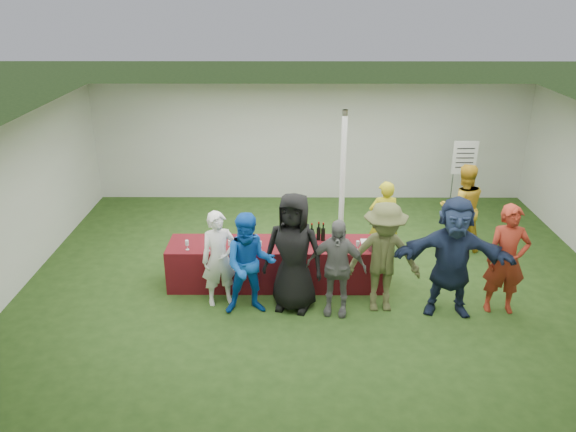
{
  "coord_description": "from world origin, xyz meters",
  "views": [
    {
      "loc": [
        -0.47,
        -8.66,
        4.74
      ],
      "look_at": [
        -0.51,
        -0.21,
        1.25
      ],
      "focal_mm": 35.0,
      "sensor_mm": 36.0,
      "label": 1
    }
  ],
  "objects_px": {
    "serving_table": "(276,264)",
    "customer_3": "(336,267)",
    "wine_list_sign": "(464,164)",
    "staff_back": "(462,208)",
    "customer_1": "(250,264)",
    "customer_2": "(294,252)",
    "dump_bucket": "(376,245)",
    "customer_4": "(383,258)",
    "customer_6": "(507,260)",
    "staff_pourer": "(384,221)",
    "customer_5": "(452,257)",
    "customer_0": "(219,259)"
  },
  "relations": [
    {
      "from": "customer_5",
      "to": "customer_6",
      "type": "height_order",
      "value": "customer_5"
    },
    {
      "from": "customer_2",
      "to": "customer_6",
      "type": "distance_m",
      "value": 3.24
    },
    {
      "from": "wine_list_sign",
      "to": "staff_back",
      "type": "height_order",
      "value": "wine_list_sign"
    },
    {
      "from": "customer_3",
      "to": "customer_0",
      "type": "bearing_deg",
      "value": -177.54
    },
    {
      "from": "staff_pourer",
      "to": "customer_4",
      "type": "bearing_deg",
      "value": 75.97
    },
    {
      "from": "customer_0",
      "to": "customer_4",
      "type": "xyz_separation_m",
      "value": [
        2.53,
        -0.18,
        0.11
      ]
    },
    {
      "from": "serving_table",
      "to": "staff_pourer",
      "type": "height_order",
      "value": "staff_pourer"
    },
    {
      "from": "wine_list_sign",
      "to": "customer_3",
      "type": "height_order",
      "value": "wine_list_sign"
    },
    {
      "from": "customer_0",
      "to": "customer_6",
      "type": "height_order",
      "value": "customer_6"
    },
    {
      "from": "staff_pourer",
      "to": "customer_3",
      "type": "height_order",
      "value": "customer_3"
    },
    {
      "from": "dump_bucket",
      "to": "staff_pourer",
      "type": "distance_m",
      "value": 1.23
    },
    {
      "from": "dump_bucket",
      "to": "staff_back",
      "type": "xyz_separation_m",
      "value": [
        1.85,
        1.59,
        0.02
      ]
    },
    {
      "from": "customer_3",
      "to": "staff_back",
      "type": "bearing_deg",
      "value": 53.19
    },
    {
      "from": "staff_pourer",
      "to": "dump_bucket",
      "type": "bearing_deg",
      "value": 70.05
    },
    {
      "from": "customer_1",
      "to": "customer_6",
      "type": "xyz_separation_m",
      "value": [
        3.9,
        0.05,
        0.06
      ]
    },
    {
      "from": "wine_list_sign",
      "to": "customer_5",
      "type": "xyz_separation_m",
      "value": [
        -1.15,
        -3.55,
        -0.36
      ]
    },
    {
      "from": "customer_0",
      "to": "customer_4",
      "type": "relative_size",
      "value": 0.87
    },
    {
      "from": "customer_4",
      "to": "customer_5",
      "type": "bearing_deg",
      "value": -4.91
    },
    {
      "from": "staff_pourer",
      "to": "customer_0",
      "type": "xyz_separation_m",
      "value": [
        -2.81,
        -1.59,
        0.02
      ]
    },
    {
      "from": "wine_list_sign",
      "to": "customer_4",
      "type": "distance_m",
      "value": 4.11
    },
    {
      "from": "customer_1",
      "to": "customer_3",
      "type": "xyz_separation_m",
      "value": [
        1.31,
        -0.02,
        -0.04
      ]
    },
    {
      "from": "customer_1",
      "to": "customer_2",
      "type": "distance_m",
      "value": 0.69
    },
    {
      "from": "dump_bucket",
      "to": "wine_list_sign",
      "type": "bearing_deg",
      "value": 52.66
    },
    {
      "from": "serving_table",
      "to": "customer_0",
      "type": "xyz_separation_m",
      "value": [
        -0.87,
        -0.62,
        0.41
      ]
    },
    {
      "from": "customer_5",
      "to": "customer_6",
      "type": "bearing_deg",
      "value": 10.56
    },
    {
      "from": "staff_back",
      "to": "customer_5",
      "type": "bearing_deg",
      "value": 70.53
    },
    {
      "from": "customer_3",
      "to": "wine_list_sign",
      "type": "bearing_deg",
      "value": 62.36
    },
    {
      "from": "customer_0",
      "to": "customer_1",
      "type": "height_order",
      "value": "customer_1"
    },
    {
      "from": "serving_table",
      "to": "staff_pourer",
      "type": "bearing_deg",
      "value": 26.53
    },
    {
      "from": "serving_table",
      "to": "customer_3",
      "type": "distance_m",
      "value": 1.36
    },
    {
      "from": "customer_0",
      "to": "customer_2",
      "type": "relative_size",
      "value": 0.82
    },
    {
      "from": "customer_4",
      "to": "customer_2",
      "type": "bearing_deg",
      "value": 178.02
    },
    {
      "from": "customer_2",
      "to": "customer_3",
      "type": "bearing_deg",
      "value": 1.66
    },
    {
      "from": "customer_5",
      "to": "wine_list_sign",
      "type": "bearing_deg",
      "value": 79.32
    },
    {
      "from": "customer_3",
      "to": "staff_pourer",
      "type": "bearing_deg",
      "value": 73.08
    },
    {
      "from": "customer_2",
      "to": "dump_bucket",
      "type": "bearing_deg",
      "value": 36.64
    },
    {
      "from": "serving_table",
      "to": "customer_4",
      "type": "bearing_deg",
      "value": -25.55
    },
    {
      "from": "customer_0",
      "to": "staff_pourer",
      "type": "bearing_deg",
      "value": 9.55
    },
    {
      "from": "wine_list_sign",
      "to": "customer_2",
      "type": "bearing_deg",
      "value": -136.02
    },
    {
      "from": "customer_4",
      "to": "customer_5",
      "type": "xyz_separation_m",
      "value": [
        1.02,
        -0.09,
        0.06
      ]
    },
    {
      "from": "customer_0",
      "to": "customer_4",
      "type": "distance_m",
      "value": 2.54
    },
    {
      "from": "wine_list_sign",
      "to": "customer_0",
      "type": "height_order",
      "value": "wine_list_sign"
    },
    {
      "from": "serving_table",
      "to": "staff_back",
      "type": "bearing_deg",
      "value": 21.54
    },
    {
      "from": "dump_bucket",
      "to": "customer_3",
      "type": "distance_m",
      "value": 0.97
    },
    {
      "from": "customer_5",
      "to": "staff_pourer",
      "type": "bearing_deg",
      "value": 119.01
    },
    {
      "from": "wine_list_sign",
      "to": "staff_back",
      "type": "bearing_deg",
      "value": -105.22
    },
    {
      "from": "serving_table",
      "to": "customer_6",
      "type": "distance_m",
      "value": 3.66
    },
    {
      "from": "serving_table",
      "to": "staff_back",
      "type": "height_order",
      "value": "staff_back"
    },
    {
      "from": "staff_back",
      "to": "customer_4",
      "type": "distance_m",
      "value": 2.82
    },
    {
      "from": "staff_back",
      "to": "staff_pourer",
      "type": "bearing_deg",
      "value": 14.64
    }
  ]
}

